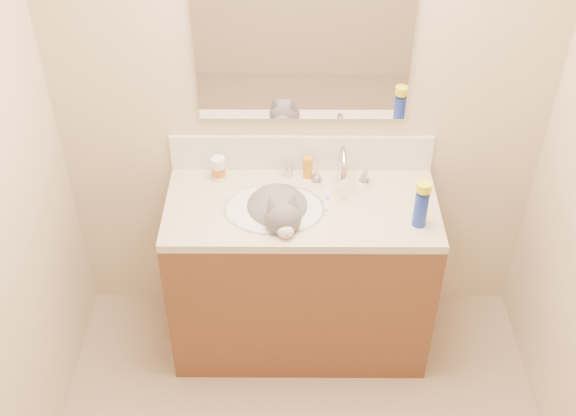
{
  "coord_description": "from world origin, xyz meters",
  "views": [
    {
      "loc": [
        -0.05,
        -1.47,
        2.85
      ],
      "look_at": [
        -0.06,
        0.92,
        0.88
      ],
      "focal_mm": 45.0,
      "sensor_mm": 36.0,
      "label": 1
    }
  ],
  "objects_px": {
    "amber_bottle": "(308,167)",
    "basin": "(274,221)",
    "vanity_cabinet": "(301,277)",
    "spray_can": "(421,210)",
    "faucet": "(342,170)",
    "pill_bottle": "(218,169)",
    "cat": "(279,214)",
    "silver_jar": "(287,170)"
  },
  "relations": [
    {
      "from": "silver_jar",
      "to": "amber_bottle",
      "type": "height_order",
      "value": "amber_bottle"
    },
    {
      "from": "cat",
      "to": "pill_bottle",
      "type": "distance_m",
      "value": 0.36
    },
    {
      "from": "silver_jar",
      "to": "amber_bottle",
      "type": "relative_size",
      "value": 0.55
    },
    {
      "from": "vanity_cabinet",
      "to": "cat",
      "type": "height_order",
      "value": "cat"
    },
    {
      "from": "pill_bottle",
      "to": "silver_jar",
      "type": "bearing_deg",
      "value": 6.06
    },
    {
      "from": "vanity_cabinet",
      "to": "cat",
      "type": "relative_size",
      "value": 2.76
    },
    {
      "from": "vanity_cabinet",
      "to": "spray_can",
      "type": "xyz_separation_m",
      "value": [
        0.49,
        -0.13,
        0.53
      ]
    },
    {
      "from": "basin",
      "to": "amber_bottle",
      "type": "relative_size",
      "value": 4.22
    },
    {
      "from": "amber_bottle",
      "to": "vanity_cabinet",
      "type": "bearing_deg",
      "value": -97.97
    },
    {
      "from": "basin",
      "to": "spray_can",
      "type": "xyz_separation_m",
      "value": [
        0.61,
        -0.1,
        0.15
      ]
    },
    {
      "from": "vanity_cabinet",
      "to": "basin",
      "type": "distance_m",
      "value": 0.4
    },
    {
      "from": "spray_can",
      "to": "faucet",
      "type": "bearing_deg",
      "value": 139.45
    },
    {
      "from": "faucet",
      "to": "amber_bottle",
      "type": "xyz_separation_m",
      "value": [
        -0.15,
        0.07,
        -0.03
      ]
    },
    {
      "from": "basin",
      "to": "amber_bottle",
      "type": "xyz_separation_m",
      "value": [
        0.15,
        0.23,
        0.12
      ]
    },
    {
      "from": "vanity_cabinet",
      "to": "basin",
      "type": "xyz_separation_m",
      "value": [
        -0.12,
        -0.03,
        0.38
      ]
    },
    {
      "from": "faucet",
      "to": "amber_bottle",
      "type": "bearing_deg",
      "value": 156.62
    },
    {
      "from": "vanity_cabinet",
      "to": "cat",
      "type": "bearing_deg",
      "value": -160.13
    },
    {
      "from": "cat",
      "to": "spray_can",
      "type": "relative_size",
      "value": 2.73
    },
    {
      "from": "faucet",
      "to": "vanity_cabinet",
      "type": "bearing_deg",
      "value": -142.71
    },
    {
      "from": "basin",
      "to": "cat",
      "type": "relative_size",
      "value": 1.04
    },
    {
      "from": "basin",
      "to": "spray_can",
      "type": "height_order",
      "value": "spray_can"
    },
    {
      "from": "pill_bottle",
      "to": "spray_can",
      "type": "bearing_deg",
      "value": -19.88
    },
    {
      "from": "vanity_cabinet",
      "to": "cat",
      "type": "xyz_separation_m",
      "value": [
        -0.1,
        -0.04,
        0.42
      ]
    },
    {
      "from": "spray_can",
      "to": "basin",
      "type": "bearing_deg",
      "value": 170.67
    },
    {
      "from": "silver_jar",
      "to": "amber_bottle",
      "type": "bearing_deg",
      "value": -8.68
    },
    {
      "from": "vanity_cabinet",
      "to": "pill_bottle",
      "type": "relative_size",
      "value": 10.46
    },
    {
      "from": "cat",
      "to": "silver_jar",
      "type": "distance_m",
      "value": 0.26
    },
    {
      "from": "amber_bottle",
      "to": "basin",
      "type": "bearing_deg",
      "value": -122.53
    },
    {
      "from": "basin",
      "to": "silver_jar",
      "type": "bearing_deg",
      "value": 77.25
    },
    {
      "from": "cat",
      "to": "spray_can",
      "type": "height_order",
      "value": "cat"
    },
    {
      "from": "vanity_cabinet",
      "to": "cat",
      "type": "distance_m",
      "value": 0.44
    },
    {
      "from": "vanity_cabinet",
      "to": "basin",
      "type": "relative_size",
      "value": 2.67
    },
    {
      "from": "basin",
      "to": "vanity_cabinet",
      "type": "bearing_deg",
      "value": 14.04
    },
    {
      "from": "vanity_cabinet",
      "to": "faucet",
      "type": "height_order",
      "value": "faucet"
    },
    {
      "from": "cat",
      "to": "pill_bottle",
      "type": "bearing_deg",
      "value": 131.14
    },
    {
      "from": "basin",
      "to": "cat",
      "type": "distance_m",
      "value": 0.05
    },
    {
      "from": "silver_jar",
      "to": "spray_can",
      "type": "distance_m",
      "value": 0.66
    },
    {
      "from": "faucet",
      "to": "pill_bottle",
      "type": "height_order",
      "value": "faucet"
    },
    {
      "from": "basin",
      "to": "faucet",
      "type": "distance_m",
      "value": 0.38
    },
    {
      "from": "faucet",
      "to": "cat",
      "type": "relative_size",
      "value": 0.64
    },
    {
      "from": "cat",
      "to": "faucet",
      "type": "bearing_deg",
      "value": 21.41
    },
    {
      "from": "pill_bottle",
      "to": "amber_bottle",
      "type": "distance_m",
      "value": 0.41
    }
  ]
}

